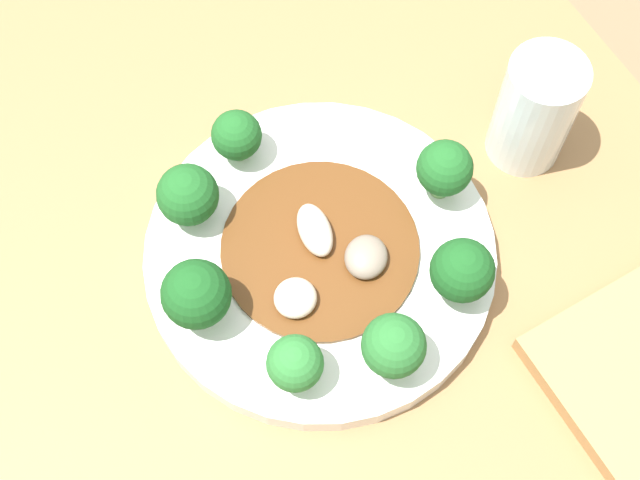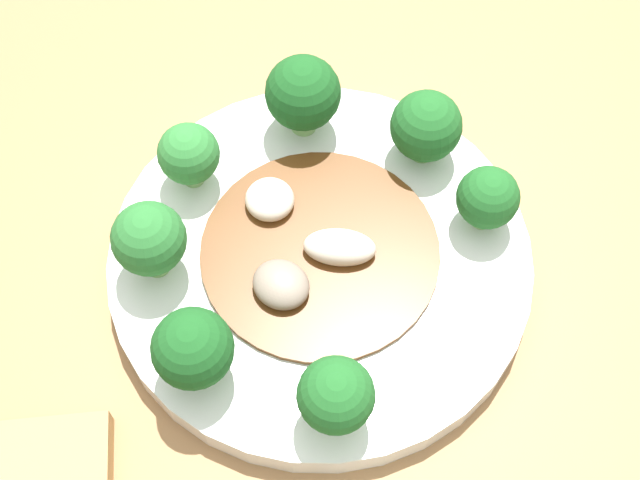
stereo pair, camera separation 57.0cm
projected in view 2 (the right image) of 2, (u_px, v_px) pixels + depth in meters
table at (347, 425)px, 0.99m from camera, size 1.17×0.74×0.71m
plate at (320, 261)px, 0.67m from camera, size 0.32×0.32×0.02m
broccoli_northwest at (189, 154)px, 0.67m from camera, size 0.05×0.05×0.06m
broccoli_west at (149, 240)px, 0.62m from camera, size 0.05×0.05×0.07m
broccoli_east at (488, 198)px, 0.65m from camera, size 0.05×0.05×0.06m
broccoli_north at (303, 94)px, 0.68m from camera, size 0.06×0.06×0.07m
broccoli_northeast at (426, 127)px, 0.68m from camera, size 0.06×0.06×0.06m
broccoli_south at (336, 396)px, 0.57m from camera, size 0.05×0.05×0.07m
broccoli_southwest at (193, 349)px, 0.58m from camera, size 0.06×0.06×0.07m
stirfry_center at (311, 249)px, 0.66m from camera, size 0.18×0.18×0.02m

